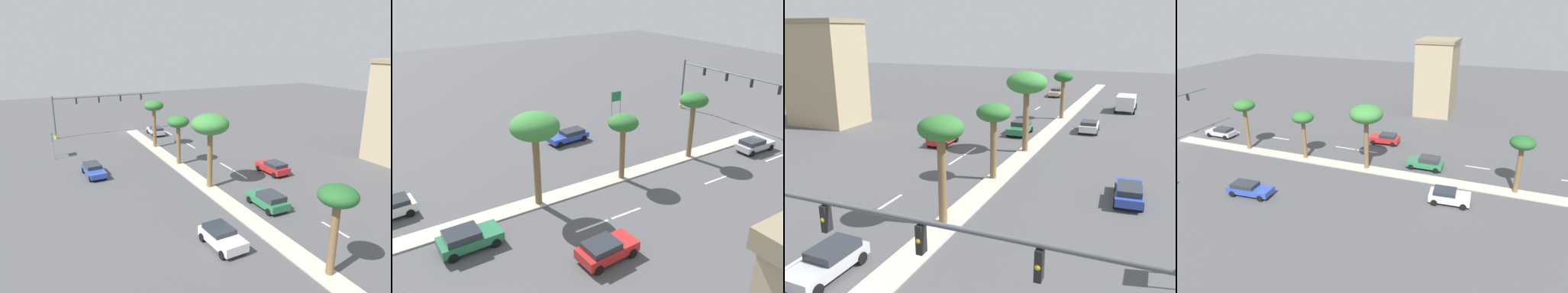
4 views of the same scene
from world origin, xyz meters
TOP-DOWN VIEW (x-y plane):
  - ground_plane at (0.00, 31.50)m, footprint 160.00×160.00m
  - median_curb at (0.00, 40.50)m, footprint 1.80×81.00m
  - lane_stripe_trailing at (-5.17, 4.00)m, footprint 0.20×2.80m
  - lane_stripe_near at (-5.17, 12.61)m, footprint 0.20×2.80m
  - lane_stripe_right at (-5.17, 22.77)m, footprint 0.20×2.80m
  - lane_stripe_inboard at (-5.17, 25.89)m, footprint 0.20×2.80m
  - lane_stripe_left at (-5.17, 39.96)m, footprint 0.20×2.80m
  - lane_stripe_front at (-5.17, 50.28)m, footprint 0.20×2.80m
  - lane_stripe_outboard at (-5.17, 62.89)m, footprint 0.20×2.80m
  - traffic_signal_gantry at (7.02, -0.04)m, footprint 17.64×0.53m
  - commercial_building at (-26.32, 30.34)m, footprint 8.32×6.30m
  - palm_tree_front at (-0.26, 11.08)m, footprint 2.70×2.70m
  - palm_tree_trailing at (-0.32, 19.57)m, footprint 2.65×2.65m
  - palm_tree_near at (-0.25, 27.81)m, footprint 3.76×3.76m
  - palm_tree_outboard at (-0.30, 44.18)m, footprint 2.45×2.45m
  - sedan_red_center at (-8.73, 27.19)m, footprint 2.21×4.05m
  - sedan_tan_left at (-5.27, 62.81)m, footprint 2.03×4.63m
  - sedan_blue_near at (9.81, 19.11)m, footprint 2.16×4.63m
  - sedan_green_outboard at (-2.79, 34.30)m, footprint 2.11×4.16m
  - sedan_white_right at (4.18, 38.16)m, footprint 2.26×4.00m
  - sedan_silver_trailing at (-2.84, 4.20)m, footprint 2.00×4.29m
  - box_truck at (7.03, 52.70)m, footprint 2.71×5.23m

SIDE VIEW (x-z plane):
  - ground_plane at x=0.00m, z-range 0.00..0.00m
  - lane_stripe_trailing at x=-5.17m, z-range 0.00..0.01m
  - lane_stripe_near at x=-5.17m, z-range 0.00..0.01m
  - lane_stripe_right at x=-5.17m, z-range 0.00..0.01m
  - lane_stripe_inboard at x=-5.17m, z-range 0.00..0.01m
  - lane_stripe_left at x=-5.17m, z-range 0.00..0.01m
  - lane_stripe_front at x=-5.17m, z-range 0.00..0.01m
  - lane_stripe_outboard at x=-5.17m, z-range 0.00..0.01m
  - median_curb at x=0.00m, z-range 0.00..0.12m
  - sedan_blue_near at x=9.81m, z-range 0.06..1.35m
  - sedan_silver_trailing at x=-2.84m, z-range 0.06..1.39m
  - sedan_tan_left at x=-5.27m, z-range 0.06..1.42m
  - sedan_white_right at x=4.18m, z-range 0.06..1.45m
  - sedan_red_center at x=-8.73m, z-range 0.06..1.46m
  - sedan_green_outboard at x=-2.79m, z-range 0.05..1.50m
  - box_truck at x=7.03m, z-range 0.13..2.50m
  - traffic_signal_gantry at x=7.02m, z-range 1.19..7.81m
  - palm_tree_trailing at x=-0.32m, z-range 2.08..8.02m
  - palm_tree_outboard at x=-0.30m, z-range 2.08..8.12m
  - palm_tree_front at x=-0.26m, z-range 2.33..8.94m
  - commercial_building at x=-26.32m, z-range 0.02..12.54m
  - palm_tree_near at x=-0.25m, z-range 2.66..10.22m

